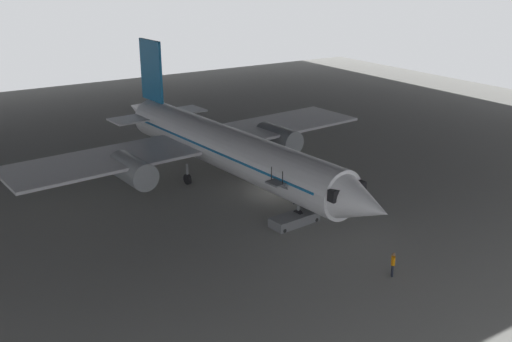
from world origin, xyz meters
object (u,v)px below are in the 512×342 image
(baggage_tug, at_px, (90,162))
(crew_worker_near_nose, at_px, (393,263))
(crew_worker_by_stairs, at_px, (295,192))
(airplane_main, at_px, (223,147))
(boarding_stairs, at_px, (294,215))

(baggage_tug, bearing_deg, crew_worker_near_nose, -73.22)
(crew_worker_near_nose, height_order, crew_worker_by_stairs, crew_worker_by_stairs)
(baggage_tug, bearing_deg, crew_worker_by_stairs, -58.37)
(crew_worker_near_nose, bearing_deg, airplane_main, 92.45)
(crew_worker_near_nose, relative_size, baggage_tug, 0.64)
(crew_worker_by_stairs, bearing_deg, airplane_main, 111.09)
(airplane_main, xyz_separation_m, baggage_tug, (-8.15, 10.73, -2.84))
(airplane_main, distance_m, baggage_tug, 13.77)
(airplane_main, relative_size, crew_worker_near_nose, 22.52)
(airplane_main, bearing_deg, baggage_tug, 127.22)
(boarding_stairs, bearing_deg, airplane_main, 91.48)
(crew_worker_near_nose, relative_size, crew_worker_by_stairs, 0.91)
(airplane_main, xyz_separation_m, crew_worker_by_stairs, (2.58, -6.68, -2.39))
(crew_worker_by_stairs, distance_m, baggage_tug, 20.45)
(airplane_main, relative_size, boarding_stairs, 7.68)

